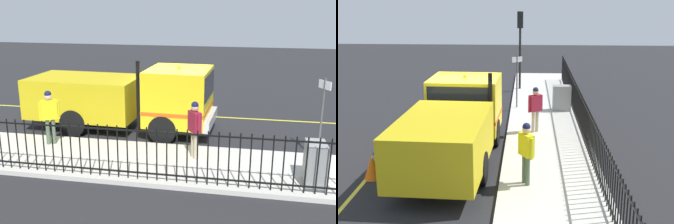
% 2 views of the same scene
% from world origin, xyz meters
% --- Properties ---
extents(ground_plane, '(58.74, 58.74, 0.00)m').
position_xyz_m(ground_plane, '(0.00, 0.00, 0.00)').
color(ground_plane, '#232326').
rests_on(ground_plane, ground).
extents(sidewalk_slab, '(3.01, 26.70, 0.13)m').
position_xyz_m(sidewalk_slab, '(3.07, 0.00, 0.07)').
color(sidewalk_slab, beige).
rests_on(sidewalk_slab, ground).
extents(lane_marking, '(0.12, 24.03, 0.01)m').
position_xyz_m(lane_marking, '(-2.34, 0.00, 0.00)').
color(lane_marking, yellow).
rests_on(lane_marking, ground).
extents(work_truck, '(2.66, 6.90, 2.75)m').
position_xyz_m(work_truck, '(0.06, -1.51, 1.33)').
color(work_truck, yellow).
rests_on(work_truck, ground).
extents(worker_standing, '(0.54, 0.45, 1.72)m').
position_xyz_m(worker_standing, '(2.62, 1.13, 1.19)').
color(worker_standing, maroon).
rests_on(worker_standing, sidewalk_slab).
extents(pedestrian_distant, '(0.45, 0.57, 1.77)m').
position_xyz_m(pedestrian_distant, '(2.31, -3.60, 1.22)').
color(pedestrian_distant, yellow).
rests_on(pedestrian_distant, sidewalk_slab).
extents(iron_fence, '(0.04, 22.73, 1.43)m').
position_xyz_m(iron_fence, '(4.35, 0.00, 0.85)').
color(iron_fence, black).
rests_on(iron_fence, sidewalk_slab).
extents(utility_cabinet, '(0.79, 0.48, 1.12)m').
position_xyz_m(utility_cabinet, '(3.84, 4.33, 0.69)').
color(utility_cabinet, gray).
rests_on(utility_cabinet, sidewalk_slab).
extents(traffic_cone, '(0.50, 0.50, 0.72)m').
position_xyz_m(traffic_cone, '(-2.16, -3.15, 0.36)').
color(traffic_cone, orange).
rests_on(traffic_cone, ground).
extents(street_sign, '(0.45, 0.27, 2.40)m').
position_xyz_m(street_sign, '(1.84, 4.74, 1.62)').
color(street_sign, '#4C4C4C').
rests_on(street_sign, sidewalk_slab).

